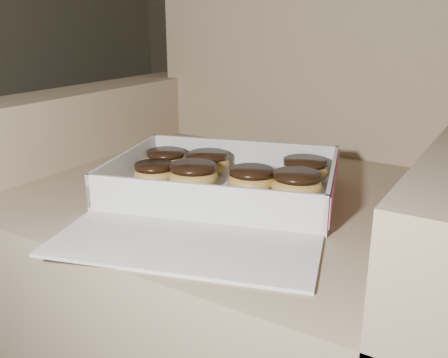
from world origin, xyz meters
TOP-DOWN VIEW (x-y plane):
  - armchair at (-0.15, 0.32)m, footprint 0.93×0.79m
  - bakery_box at (-0.13, 0.16)m, footprint 0.48×0.53m
  - donut_a at (-0.30, 0.24)m, footprint 0.08×0.08m
  - donut_b at (-0.22, 0.26)m, footprint 0.08×0.08m
  - donut_c at (-0.27, 0.16)m, footprint 0.07×0.07m
  - donut_d at (-0.04, 0.31)m, footprint 0.09×0.09m
  - donut_e at (-0.10, 0.21)m, footprint 0.08×0.08m
  - donut_f at (-0.02, 0.23)m, footprint 0.09×0.09m
  - donut_g at (-0.19, 0.18)m, footprint 0.09×0.09m
  - crumb_a at (0.03, 0.16)m, footprint 0.01×0.01m
  - crumb_b at (-0.27, 0.15)m, footprint 0.01×0.01m
  - crumb_c at (-0.26, 0.05)m, footprint 0.01×0.01m

SIDE VIEW (x-z plane):
  - armchair at x=-0.15m, z-range -0.18..0.79m
  - crumb_a at x=0.03m, z-range 0.44..0.45m
  - crumb_b at x=-0.27m, z-range 0.44..0.45m
  - crumb_c at x=-0.26m, z-range 0.44..0.45m
  - bakery_box at x=-0.13m, z-range 0.42..0.48m
  - donut_c at x=-0.27m, z-range 0.44..0.48m
  - donut_a at x=-0.30m, z-range 0.45..0.49m
  - donut_b at x=-0.22m, z-range 0.45..0.49m
  - donut_e at x=-0.10m, z-range 0.45..0.49m
  - donut_d at x=-0.04m, z-range 0.45..0.49m
  - donut_f at x=-0.02m, z-range 0.45..0.49m
  - donut_g at x=-0.19m, z-range 0.45..0.49m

